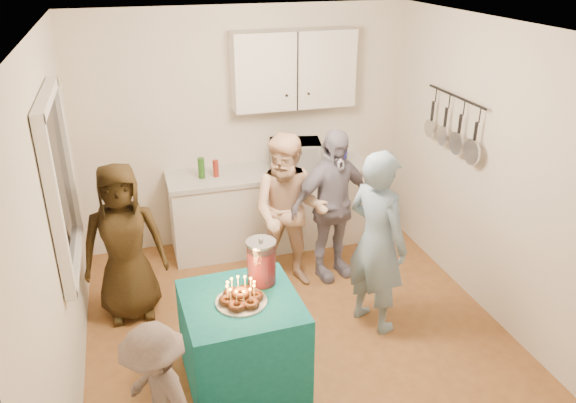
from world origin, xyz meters
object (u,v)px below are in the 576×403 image
object	(u,v)px
microwave	(295,154)
man_birthday	(377,242)
party_table	(243,341)
woman_back_left	(124,243)
woman_back_right	(332,206)
child_near_left	(158,401)
punch_jar	(261,263)
woman_back_center	(289,212)
counter	(271,210)

from	to	relation	value
microwave	man_birthday	world-z (taller)	man_birthday
party_table	man_birthday	bearing A→B (deg)	17.86
woman_back_left	party_table	bearing A→B (deg)	-56.51
microwave	woman_back_left	world-z (taller)	woman_back_left
microwave	woman_back_right	bearing A→B (deg)	-68.65
party_table	child_near_left	distance (m)	0.93
punch_jar	woman_back_center	xyz separation A→B (m)	(0.54, 1.09, -0.14)
punch_jar	man_birthday	world-z (taller)	man_birthday
counter	woman_back_right	size ratio (longest dim) A/B	1.40
counter	woman_back_right	world-z (taller)	woman_back_right
party_table	counter	bearing A→B (deg)	69.55
punch_jar	woman_back_left	size ratio (longest dim) A/B	0.23
microwave	punch_jar	size ratio (longest dim) A/B	1.59
punch_jar	woman_back_right	size ratio (longest dim) A/B	0.22
man_birthday	woman_back_left	xyz separation A→B (m)	(-2.08, 0.76, -0.09)
woman_back_left	woman_back_center	bearing A→B (deg)	2.67
counter	man_birthday	world-z (taller)	man_birthday
woman_back_left	woman_back_right	xyz separation A→B (m)	(2.00, 0.12, 0.04)
punch_jar	woman_back_center	size ratio (longest dim) A/B	0.22
man_birthday	woman_back_right	xyz separation A→B (m)	(-0.08, 0.89, -0.04)
party_table	woman_back_left	size ratio (longest dim) A/B	0.57
woman_back_left	child_near_left	xyz separation A→B (m)	(0.14, -1.80, -0.19)
counter	child_near_left	xyz separation A→B (m)	(-1.45, -2.73, 0.12)
woman_back_left	woman_back_right	size ratio (longest dim) A/B	0.95
punch_jar	party_table	bearing A→B (deg)	-137.89
woman_back_left	punch_jar	bearing A→B (deg)	-45.31
party_table	woman_back_right	xyz separation A→B (m)	(1.20, 1.30, 0.40)
counter	microwave	world-z (taller)	microwave
man_birthday	woman_back_center	bearing A→B (deg)	6.55
microwave	party_table	distance (m)	2.45
party_table	man_birthday	distance (m)	1.41
woman_back_right	child_near_left	xyz separation A→B (m)	(-1.87, -1.92, -0.23)
punch_jar	child_near_left	world-z (taller)	child_near_left
counter	woman_back_right	xyz separation A→B (m)	(0.41, -0.80, 0.35)
party_table	woman_back_center	xyz separation A→B (m)	(0.75, 1.27, 0.41)
man_birthday	woman_back_right	size ratio (longest dim) A/B	1.06
microwave	woman_back_left	bearing A→B (deg)	-141.70
microwave	woman_back_center	bearing A→B (deg)	-98.87
counter	child_near_left	distance (m)	3.09
party_table	child_near_left	world-z (taller)	child_near_left
party_table	woman_back_left	distance (m)	1.47
woman_back_center	woman_back_left	bearing A→B (deg)	-152.21
man_birthday	woman_back_right	bearing A→B (deg)	-19.93
microwave	punch_jar	distance (m)	2.10
man_birthday	woman_back_left	size ratio (longest dim) A/B	1.12
man_birthday	woman_back_right	distance (m)	0.89
man_birthday	woman_back_center	world-z (taller)	man_birthday
punch_jar	woman_back_right	bearing A→B (deg)	48.27
counter	punch_jar	bearing A→B (deg)	-106.80
party_table	man_birthday	size ratio (longest dim) A/B	0.51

